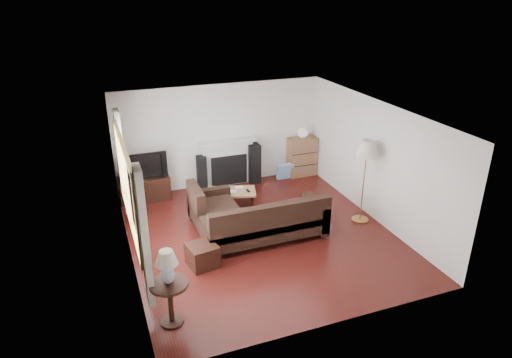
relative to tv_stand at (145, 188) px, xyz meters
name	(u,v)px	position (x,y,z in m)	size (l,w,h in m)	color
room	(262,178)	(1.91, -2.47, 0.97)	(5.10, 5.60, 2.54)	#47130F
window	(127,186)	(-0.54, -2.67, 1.27)	(0.12, 2.74, 1.54)	olive
curtain_near	(144,238)	(-0.49, -4.19, 1.12)	(0.10, 0.35, 2.10)	beige
curtain_far	(122,163)	(-0.49, -1.15, 1.12)	(0.10, 0.35, 2.10)	beige
fireplace	(228,162)	(2.06, 0.17, 0.30)	(1.40, 0.26, 1.15)	white
tv_stand	(145,188)	(0.00, 0.00, 0.00)	(1.12, 0.50, 0.56)	black
television	(142,165)	(0.00, 0.00, 0.59)	(1.07, 0.14, 0.61)	black
speaker_left	(202,173)	(1.37, 0.08, 0.14)	(0.23, 0.28, 0.84)	black
speaker_right	(254,163)	(2.70, 0.08, 0.22)	(0.28, 0.33, 0.99)	black
bookshelf	(302,157)	(4.01, 0.06, 0.23)	(0.74, 0.35, 1.01)	#89603F
globe_lamp	(303,133)	(4.01, 0.06, 0.87)	(0.26, 0.26, 0.26)	white
sectional_sofa	(264,220)	(1.91, -2.60, 0.14)	(2.61, 1.90, 0.84)	black
coffee_table	(232,199)	(1.74, -1.09, -0.07)	(1.05, 0.57, 0.41)	#9C714B
footstool	(203,255)	(0.56, -3.07, -0.08)	(0.48, 0.48, 0.41)	black
floor_lamp	(364,182)	(4.09, -2.61, 0.61)	(0.46, 0.46, 1.78)	#B8843F
side_table	(170,303)	(-0.24, -4.35, 0.07)	(0.56, 0.56, 0.70)	black
table_lamp	(167,267)	(-0.24, -4.35, 0.68)	(0.32, 0.32, 0.52)	silver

